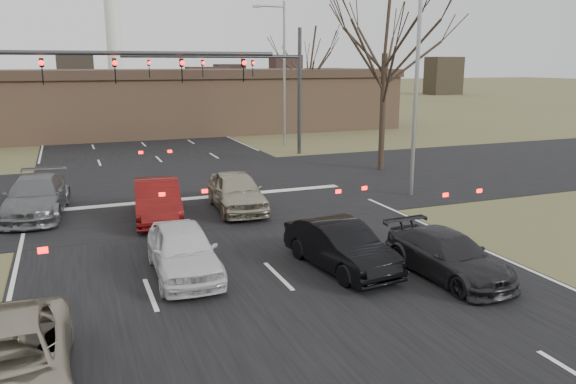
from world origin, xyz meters
name	(u,v)px	position (x,y,z in m)	size (l,w,h in m)	color
ground	(324,322)	(0.00, 0.00, 0.00)	(360.00, 360.00, 0.00)	#4F542D
road_main	(111,113)	(0.00, 60.00, 0.01)	(14.00, 300.00, 0.02)	black
road_cross	(189,189)	(0.00, 15.00, 0.01)	(200.00, 14.00, 0.02)	black
building	(155,101)	(2.00, 38.00, 2.67)	(42.40, 10.40, 5.30)	#8D694C
mast_arm_near	(60,83)	(-5.23, 13.00, 5.07)	(12.12, 0.24, 8.00)	#383A3D
mast_arm_far	(258,76)	(6.18, 23.00, 5.02)	(11.12, 0.24, 8.00)	#383A3D
streetlight_right_near	(414,69)	(8.82, 10.00, 5.59)	(2.34, 0.25, 10.00)	gray
streetlight_right_far	(282,66)	(9.32, 27.00, 5.59)	(2.34, 0.25, 10.00)	gray
tree_right_near	(387,3)	(11.00, 16.00, 8.90)	(6.90, 6.90, 11.50)	black
tree_right_far	(310,50)	(15.00, 35.00, 6.96)	(5.40, 5.40, 9.00)	black
car_silver_suv	(4,365)	(-6.50, -0.72, 0.68)	(2.24, 4.86, 1.35)	#9C957E
car_white_sedan	(183,250)	(-2.41, 4.11, 0.73)	(1.72, 4.28, 1.46)	silver
car_black_hatch	(340,246)	(1.88, 2.93, 0.69)	(1.47, 4.21, 1.39)	black
car_charcoal_sedan	(448,255)	(4.38, 1.29, 0.62)	(1.74, 4.28, 1.24)	black
car_grey_ahead	(36,197)	(-6.48, 12.50, 0.76)	(2.14, 5.26, 1.53)	slate
car_red_ahead	(157,200)	(-2.19, 10.12, 0.76)	(1.62, 4.64, 1.53)	#5C0D0D
car_silver_ahead	(237,191)	(1.01, 10.43, 0.79)	(1.86, 4.61, 1.57)	#9E987F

